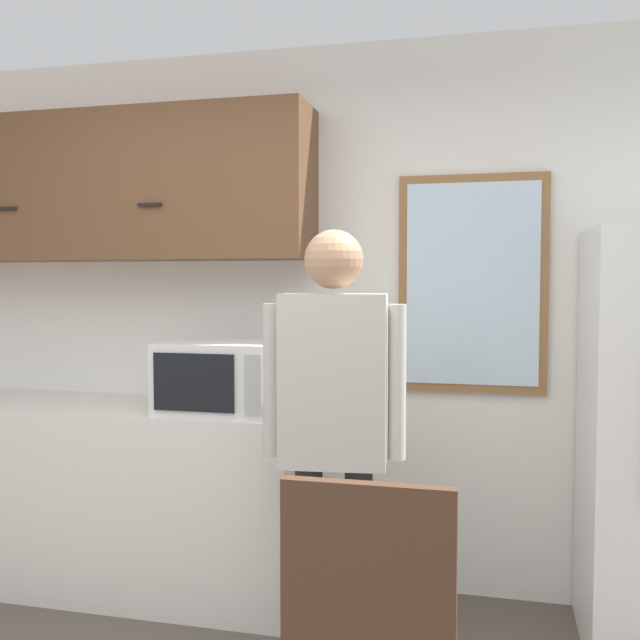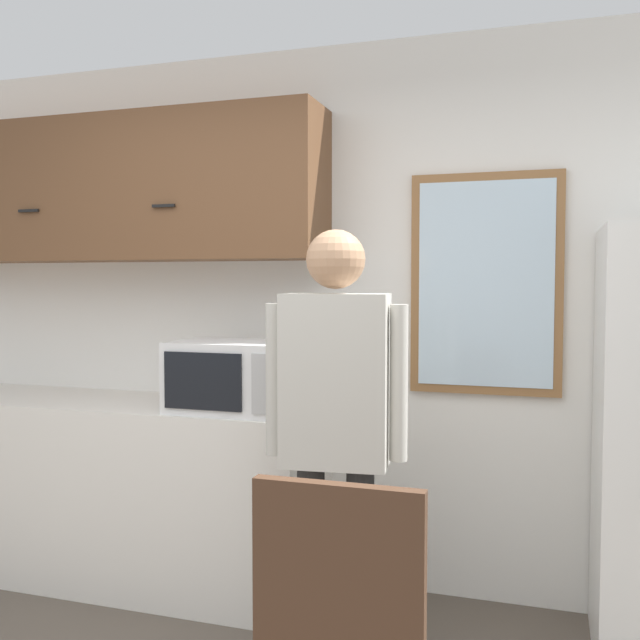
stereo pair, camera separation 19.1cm
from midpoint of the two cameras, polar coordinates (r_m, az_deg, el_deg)
back_wall at (r=3.63m, az=1.95°, el=0.20°), size 6.00×0.06×2.70m
counter at (r=3.92m, az=-15.29°, el=-12.87°), size 2.24×0.62×0.93m
upper_cabinets at (r=3.90m, az=-14.63°, el=9.98°), size 2.24×0.39×0.73m
microwave at (r=3.35m, az=-5.54°, el=-4.51°), size 0.54×0.39×0.33m
person at (r=2.80m, az=3.22°, el=-6.66°), size 0.56×0.26×1.73m
window at (r=3.45m, az=14.65°, el=2.79°), size 0.70×0.05×1.04m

